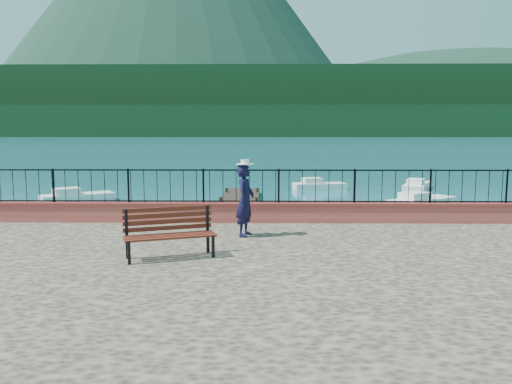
{
  "coord_description": "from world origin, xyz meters",
  "views": [
    {
      "loc": [
        -0.75,
        -10.73,
        3.88
      ],
      "look_at": [
        -0.94,
        2.0,
        2.3
      ],
      "focal_mm": 35.0,
      "sensor_mm": 36.0,
      "label": 1
    }
  ],
  "objects_px": {
    "boat_4": "(320,183)",
    "boat_5": "(417,184)",
    "park_bench": "(170,243)",
    "boat_2": "(422,199)",
    "boat_0": "(141,212)",
    "person": "(245,200)",
    "boat_3": "(78,194)"
  },
  "relations": [
    {
      "from": "boat_4",
      "to": "boat_0",
      "type": "bearing_deg",
      "value": -137.78
    },
    {
      "from": "boat_2",
      "to": "boat_4",
      "type": "xyz_separation_m",
      "value": [
        -4.43,
        7.29,
        0.0
      ]
    },
    {
      "from": "person",
      "to": "boat_4",
      "type": "height_order",
      "value": "person"
    },
    {
      "from": "boat_2",
      "to": "boat_4",
      "type": "height_order",
      "value": "same"
    },
    {
      "from": "boat_5",
      "to": "person",
      "type": "bearing_deg",
      "value": 176.19
    },
    {
      "from": "park_bench",
      "to": "boat_3",
      "type": "relative_size",
      "value": 0.52
    },
    {
      "from": "boat_2",
      "to": "boat_5",
      "type": "height_order",
      "value": "same"
    },
    {
      "from": "park_bench",
      "to": "boat_2",
      "type": "distance_m",
      "value": 18.2
    },
    {
      "from": "boat_4",
      "to": "boat_5",
      "type": "relative_size",
      "value": 0.85
    },
    {
      "from": "boat_0",
      "to": "boat_3",
      "type": "relative_size",
      "value": 0.92
    },
    {
      "from": "park_bench",
      "to": "boat_2",
      "type": "bearing_deg",
      "value": 36.6
    },
    {
      "from": "boat_3",
      "to": "boat_4",
      "type": "relative_size",
      "value": 1.12
    },
    {
      "from": "person",
      "to": "boat_3",
      "type": "bearing_deg",
      "value": 50.8
    },
    {
      "from": "boat_3",
      "to": "boat_5",
      "type": "height_order",
      "value": "same"
    },
    {
      "from": "boat_4",
      "to": "person",
      "type": "bearing_deg",
      "value": -111.88
    },
    {
      "from": "park_bench",
      "to": "boat_2",
      "type": "relative_size",
      "value": 0.49
    },
    {
      "from": "boat_2",
      "to": "boat_5",
      "type": "xyz_separation_m",
      "value": [
        1.92,
        7.23,
        0.0
      ]
    },
    {
      "from": "person",
      "to": "boat_3",
      "type": "height_order",
      "value": "person"
    },
    {
      "from": "park_bench",
      "to": "person",
      "type": "xyz_separation_m",
      "value": [
        1.51,
        2.21,
        0.6
      ]
    },
    {
      "from": "boat_2",
      "to": "boat_3",
      "type": "height_order",
      "value": "same"
    },
    {
      "from": "park_bench",
      "to": "boat_4",
      "type": "height_order",
      "value": "park_bench"
    },
    {
      "from": "park_bench",
      "to": "boat_3",
      "type": "distance_m",
      "value": 18.57
    },
    {
      "from": "person",
      "to": "boat_0",
      "type": "xyz_separation_m",
      "value": [
        -4.79,
        8.53,
        -1.71
      ]
    },
    {
      "from": "park_bench",
      "to": "boat_4",
      "type": "bearing_deg",
      "value": 56.16
    },
    {
      "from": "park_bench",
      "to": "boat_2",
      "type": "xyz_separation_m",
      "value": [
        10.1,
        15.1,
        -1.11
      ]
    },
    {
      "from": "boat_2",
      "to": "boat_0",
      "type": "bearing_deg",
      "value": 162.52
    },
    {
      "from": "boat_2",
      "to": "boat_3",
      "type": "distance_m",
      "value": 18.37
    },
    {
      "from": "boat_4",
      "to": "boat_2",
      "type": "bearing_deg",
      "value": -68.94
    },
    {
      "from": "boat_0",
      "to": "park_bench",
      "type": "bearing_deg",
      "value": -100.94
    },
    {
      "from": "boat_4",
      "to": "boat_5",
      "type": "bearing_deg",
      "value": -10.76
    },
    {
      "from": "boat_0",
      "to": "boat_4",
      "type": "distance_m",
      "value": 14.69
    },
    {
      "from": "boat_2",
      "to": "boat_4",
      "type": "bearing_deg",
      "value": 85.76
    }
  ]
}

